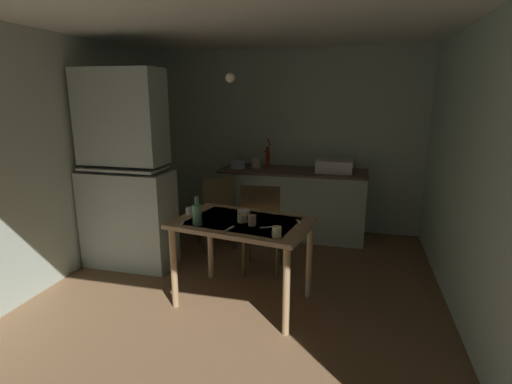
# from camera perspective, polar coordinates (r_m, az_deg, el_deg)

# --- Properties ---
(ground_plane) EXTENTS (4.87, 4.87, 0.00)m
(ground_plane) POSITION_cam_1_polar(r_m,az_deg,el_deg) (3.85, -1.89, -13.92)
(ground_plane) COLOR brown
(wall_back) EXTENTS (3.74, 0.10, 2.37)m
(wall_back) POSITION_cam_1_polar(r_m,az_deg,el_deg) (5.37, 3.92, 7.37)
(wall_back) COLOR #B6C7B6
(wall_back) RESTS_ON ground
(wall_left) EXTENTS (0.10, 3.97, 2.37)m
(wall_left) POSITION_cam_1_polar(r_m,az_deg,el_deg) (4.36, -26.44, 4.38)
(wall_left) COLOR #B4C5B3
(wall_left) RESTS_ON ground
(wall_right) EXTENTS (0.10, 3.97, 2.37)m
(wall_right) POSITION_cam_1_polar(r_m,az_deg,el_deg) (3.45, 29.38, 1.82)
(wall_right) COLOR #B2CCBB
(wall_right) RESTS_ON ground
(ceiling_slab) EXTENTS (3.74, 3.97, 0.10)m
(ceiling_slab) POSITION_cam_1_polar(r_m,az_deg,el_deg) (3.46, -2.24, 24.23)
(ceiling_slab) COLOR white
(hutch_cabinet) EXTENTS (0.93, 0.46, 2.05)m
(hutch_cabinet) POSITION_cam_1_polar(r_m,az_deg,el_deg) (4.30, -18.31, 1.99)
(hutch_cabinet) COLOR #A9B8AC
(hutch_cabinet) RESTS_ON ground
(counter_cabinet) EXTENTS (1.85, 0.64, 0.87)m
(counter_cabinet) POSITION_cam_1_polar(r_m,az_deg,el_deg) (5.13, 5.31, -1.55)
(counter_cabinet) COLOR #A9B8AC
(counter_cabinet) RESTS_ON ground
(sink_basin) EXTENTS (0.44, 0.34, 0.15)m
(sink_basin) POSITION_cam_1_polar(r_m,az_deg,el_deg) (4.96, 11.28, 3.76)
(sink_basin) COLOR white
(sink_basin) RESTS_ON counter_cabinet
(hand_pump) EXTENTS (0.05, 0.27, 0.39)m
(hand_pump) POSITION_cam_1_polar(r_m,az_deg,el_deg) (5.10, 1.71, 5.35)
(hand_pump) COLOR maroon
(hand_pump) RESTS_ON counter_cabinet
(mixing_bowl_counter) EXTENTS (0.20, 0.20, 0.08)m
(mixing_bowl_counter) POSITION_cam_1_polar(r_m,az_deg,el_deg) (5.13, -2.68, 3.95)
(mixing_bowl_counter) COLOR #9EB2C6
(mixing_bowl_counter) RESTS_ON counter_cabinet
(stoneware_crock) EXTENTS (0.13, 0.13, 0.12)m
(stoneware_crock) POSITION_cam_1_polar(r_m,az_deg,el_deg) (5.16, -0.02, 4.23)
(stoneware_crock) COLOR beige
(stoneware_crock) RESTS_ON counter_cabinet
(dining_table) EXTENTS (1.24, 0.92, 0.76)m
(dining_table) POSITION_cam_1_polar(r_m,az_deg,el_deg) (3.39, -1.92, -5.85)
(dining_table) COLOR tan
(dining_table) RESTS_ON ground
(chair_far_side) EXTENTS (0.44, 0.44, 0.95)m
(chair_far_side) POSITION_cam_1_polar(r_m,az_deg,el_deg) (3.98, 0.84, -5.26)
(chair_far_side) COLOR #48371D
(chair_far_side) RESTS_ON ground
(chair_by_counter) EXTENTS (0.56, 0.56, 0.89)m
(chair_by_counter) POSITION_cam_1_polar(r_m,az_deg,el_deg) (4.66, -5.64, -2.69)
(chair_by_counter) COLOR #413924
(chair_by_counter) RESTS_ON ground
(serving_bowl_wide) EXTENTS (0.12, 0.12, 0.03)m
(serving_bowl_wide) POSITION_cam_1_polar(r_m,az_deg,el_deg) (3.55, -1.78, -2.89)
(serving_bowl_wide) COLOR white
(serving_bowl_wide) RESTS_ON dining_table
(teacup_cream) EXTENTS (0.06, 0.06, 0.06)m
(teacup_cream) POSITION_cam_1_polar(r_m,az_deg,el_deg) (3.57, -9.61, -2.73)
(teacup_cream) COLOR white
(teacup_cream) RESTS_ON dining_table
(mug_dark) EXTENTS (0.09, 0.09, 0.07)m
(mug_dark) POSITION_cam_1_polar(r_m,az_deg,el_deg) (3.32, -1.96, -3.76)
(mug_dark) COLOR beige
(mug_dark) RESTS_ON dining_table
(mug_tall) EXTENTS (0.07, 0.07, 0.09)m
(mug_tall) POSITION_cam_1_polar(r_m,az_deg,el_deg) (3.23, -0.58, -4.11)
(mug_tall) COLOR tan
(mug_tall) RESTS_ON dining_table
(teacup_mint) EXTENTS (0.07, 0.07, 0.08)m
(teacup_mint) POSITION_cam_1_polar(r_m,az_deg,el_deg) (2.97, 3.02, -5.80)
(teacup_mint) COLOR beige
(teacup_mint) RESTS_ON dining_table
(glass_bottle) EXTENTS (0.08, 0.08, 0.24)m
(glass_bottle) POSITION_cam_1_polar(r_m,az_deg,el_deg) (3.26, -8.52, -3.14)
(glass_bottle) COLOR #4C7F56
(glass_bottle) RESTS_ON dining_table
(table_knife) EXTENTS (0.07, 0.21, 0.00)m
(table_knife) POSITION_cam_1_polar(r_m,az_deg,el_deg) (3.33, -10.61, -4.51)
(table_knife) COLOR silver
(table_knife) RESTS_ON dining_table
(teaspoon_near_bowl) EXTENTS (0.06, 0.13, 0.00)m
(teaspoon_near_bowl) POSITION_cam_1_polar(r_m,az_deg,el_deg) (3.34, 6.16, -4.31)
(teaspoon_near_bowl) COLOR beige
(teaspoon_near_bowl) RESTS_ON dining_table
(teaspoon_by_cup) EXTENTS (0.05, 0.14, 0.00)m
(teaspoon_by_cup) POSITION_cam_1_polar(r_m,az_deg,el_deg) (3.16, -3.89, -5.31)
(teaspoon_by_cup) COLOR beige
(teaspoon_by_cup) RESTS_ON dining_table
(serving_spoon) EXTENTS (0.15, 0.09, 0.00)m
(serving_spoon) POSITION_cam_1_polar(r_m,az_deg,el_deg) (3.19, 1.97, -5.10)
(serving_spoon) COLOR beige
(serving_spoon) RESTS_ON dining_table
(pendant_bulb) EXTENTS (0.08, 0.08, 0.08)m
(pendant_bulb) POSITION_cam_1_polar(r_m,az_deg,el_deg) (3.41, -3.74, 16.20)
(pendant_bulb) COLOR #F9EFCC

